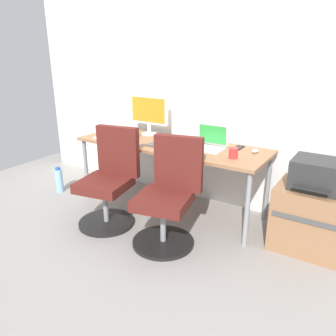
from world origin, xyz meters
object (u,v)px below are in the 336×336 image
at_px(water_bottle_on_floor, 59,180).
at_px(office_chair_left, 110,182).
at_px(side_cabinet, 310,218).
at_px(open_laptop, 209,143).
at_px(desktop_monitor, 149,112).
at_px(printer, 317,174).
at_px(office_chair_right, 168,197).
at_px(coffee_mug, 233,153).

bearing_deg(water_bottle_on_floor, office_chair_left, -12.43).
distance_m(side_cabinet, open_laptop, 1.11).
height_order(office_chair_left, desktop_monitor, desktop_monitor).
height_order(printer, open_laptop, open_laptop).
height_order(side_cabinet, printer, printer).
bearing_deg(water_bottle_on_floor, desktop_monitor, 31.15).
bearing_deg(open_laptop, office_chair_right, -95.69).
height_order(office_chair_right, desktop_monitor, desktop_monitor).
bearing_deg(office_chair_right, water_bottle_on_floor, 172.38).
bearing_deg(office_chair_right, side_cabinet, 27.85).
height_order(side_cabinet, water_bottle_on_floor, side_cabinet).
height_order(desktop_monitor, open_laptop, desktop_monitor).
xyz_separation_m(office_chair_left, desktop_monitor, (-0.09, 0.79, 0.54)).
bearing_deg(water_bottle_on_floor, open_laptop, 13.17).
xyz_separation_m(office_chair_left, side_cabinet, (1.72, 0.56, -0.15)).
relative_size(office_chair_left, side_cabinet, 1.64).
bearing_deg(side_cabinet, desktop_monitor, 172.73).
distance_m(printer, coffee_mug, 0.69).
height_order(office_chair_left, coffee_mug, office_chair_left).
distance_m(office_chair_left, side_cabinet, 1.81).
relative_size(office_chair_right, printer, 2.35).
bearing_deg(desktop_monitor, open_laptop, -10.61).
relative_size(water_bottle_on_floor, desktop_monitor, 0.65).
xyz_separation_m(office_chair_right, water_bottle_on_floor, (-1.68, 0.23, -0.28)).
bearing_deg(desktop_monitor, water_bottle_on_floor, -148.85).
height_order(printer, water_bottle_on_floor, printer).
height_order(open_laptop, coffee_mug, open_laptop).
height_order(office_chair_right, open_laptop, same).
relative_size(office_chair_right, desktop_monitor, 1.96).
distance_m(water_bottle_on_floor, coffee_mug, 2.16).
distance_m(office_chair_left, desktop_monitor, 0.96).
height_order(printer, desktop_monitor, desktop_monitor).
height_order(water_bottle_on_floor, coffee_mug, coffee_mug).
bearing_deg(coffee_mug, desktop_monitor, 164.21).
bearing_deg(printer, coffee_mug, -172.61).
xyz_separation_m(water_bottle_on_floor, open_laptop, (1.75, 0.41, 0.62)).
bearing_deg(open_laptop, printer, -4.52).
height_order(office_chair_left, office_chair_right, same).
xyz_separation_m(office_chair_right, open_laptop, (0.06, 0.63, 0.35)).
bearing_deg(side_cabinet, printer, -90.00).
relative_size(water_bottle_on_floor, coffee_mug, 3.37).
distance_m(office_chair_right, side_cabinet, 1.20).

